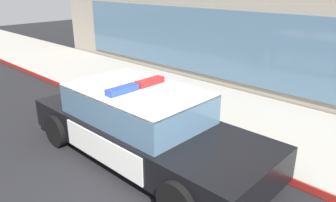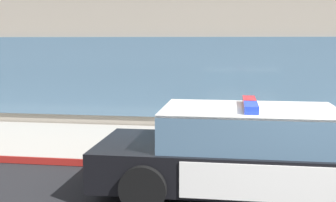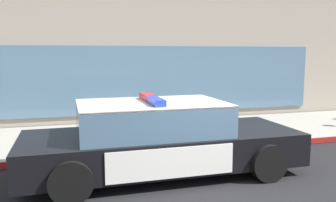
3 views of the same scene
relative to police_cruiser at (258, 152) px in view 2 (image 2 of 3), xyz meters
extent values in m
cube|color=#A39E93|center=(1.03, 2.78, -0.61)|extent=(48.00, 3.41, 0.15)
cube|color=maroon|center=(1.03, 1.06, -0.61)|extent=(28.80, 0.04, 0.14)
cube|color=slate|center=(-0.81, 4.51, 0.77)|extent=(14.65, 0.08, 2.10)
cube|color=black|center=(0.06, 0.00, -0.18)|extent=(5.16, 1.92, 0.60)
cube|color=silver|center=(-1.74, -0.01, -0.02)|extent=(1.45, 1.86, 0.05)
cube|color=silver|center=(-0.05, 0.96, -0.18)|extent=(2.16, 0.04, 0.51)
cube|color=silver|center=(-0.04, -0.96, -0.18)|extent=(2.16, 0.04, 0.51)
cube|color=yellow|center=(-0.05, 0.98, -0.18)|extent=(0.22, 0.01, 0.26)
cube|color=slate|center=(-0.14, 0.00, 0.39)|extent=(2.69, 1.72, 0.60)
cube|color=silver|center=(-0.14, 0.00, 0.68)|extent=(2.69, 1.72, 0.04)
cube|color=red|center=(-0.15, 0.34, 0.76)|extent=(0.20, 0.65, 0.11)
cube|color=blue|center=(-0.14, -0.34, 0.76)|extent=(0.20, 0.65, 0.11)
cylinder|color=black|center=(-1.64, 0.94, -0.34)|extent=(0.68, 0.22, 0.68)
cylinder|color=black|center=(-1.63, -0.96, -0.34)|extent=(0.68, 0.22, 0.68)
cylinder|color=silver|center=(-1.13, 1.79, -0.48)|extent=(0.28, 0.28, 0.10)
cylinder|color=silver|center=(-1.13, 1.79, -0.21)|extent=(0.19, 0.19, 0.45)
sphere|color=silver|center=(-1.13, 1.79, 0.09)|extent=(0.22, 0.22, 0.22)
cylinder|color=gray|center=(-1.13, 1.79, 0.16)|extent=(0.06, 0.06, 0.05)
cylinder|color=gray|center=(-1.13, 1.64, -0.18)|extent=(0.09, 0.10, 0.09)
cylinder|color=gray|center=(-1.13, 1.93, -0.18)|extent=(0.09, 0.10, 0.09)
cylinder|color=gray|center=(-0.98, 1.79, -0.22)|extent=(0.10, 0.12, 0.12)
camera|label=1|loc=(4.26, -3.75, 2.60)|focal=34.28mm
camera|label=2|loc=(-0.40, -6.77, 1.73)|focal=46.75mm
camera|label=3|loc=(-1.61, -6.27, 1.60)|focal=37.61mm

